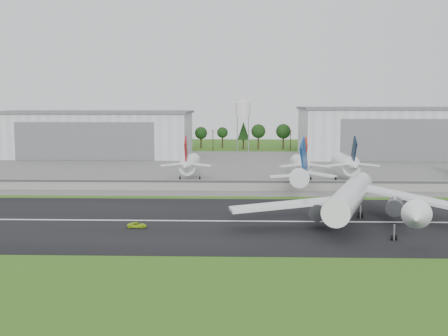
{
  "coord_description": "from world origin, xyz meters",
  "views": [
    {
      "loc": [
        -5.53,
        -118.17,
        27.66
      ],
      "look_at": [
        -10.57,
        40.0,
        9.0
      ],
      "focal_mm": 45.0,
      "sensor_mm": 36.0,
      "label": 1
    }
  ],
  "objects_px": {
    "main_airliner": "(351,202)",
    "parked_jet_red_a": "(189,164)",
    "parked_jet_red_b": "(301,165)",
    "ground_vehicle": "(137,225)",
    "parked_jet_navy": "(347,164)"
  },
  "relations": [
    {
      "from": "main_airliner",
      "to": "parked_jet_red_a",
      "type": "xyz_separation_m",
      "value": [
        -43.5,
        66.96,
        1.19
      ]
    },
    {
      "from": "parked_jet_red_a",
      "to": "main_airliner",
      "type": "bearing_deg",
      "value": -56.99
    },
    {
      "from": "ground_vehicle",
      "to": "parked_jet_red_b",
      "type": "height_order",
      "value": "parked_jet_red_b"
    },
    {
      "from": "ground_vehicle",
      "to": "parked_jet_red_b",
      "type": "bearing_deg",
      "value": -30.81
    },
    {
      "from": "ground_vehicle",
      "to": "main_airliner",
      "type": "bearing_deg",
      "value": -81.75
    },
    {
      "from": "ground_vehicle",
      "to": "parked_jet_red_a",
      "type": "distance_m",
      "value": 74.48
    },
    {
      "from": "parked_jet_red_b",
      "to": "ground_vehicle",
      "type": "bearing_deg",
      "value": -120.59
    },
    {
      "from": "parked_jet_navy",
      "to": "main_airliner",
      "type": "bearing_deg",
      "value": -99.62
    },
    {
      "from": "parked_jet_navy",
      "to": "parked_jet_red_a",
      "type": "bearing_deg",
      "value": -179.97
    },
    {
      "from": "main_airliner",
      "to": "parked_jet_red_a",
      "type": "relative_size",
      "value": 1.85
    },
    {
      "from": "main_airliner",
      "to": "parked_jet_navy",
      "type": "height_order",
      "value": "main_airliner"
    },
    {
      "from": "ground_vehicle",
      "to": "parked_jet_navy",
      "type": "xyz_separation_m",
      "value": [
        59.53,
        74.17,
        5.59
      ]
    },
    {
      "from": "ground_vehicle",
      "to": "parked_jet_navy",
      "type": "bearing_deg",
      "value": -38.97
    },
    {
      "from": "parked_jet_navy",
      "to": "ground_vehicle",
      "type": "bearing_deg",
      "value": -128.75
    },
    {
      "from": "parked_jet_red_a",
      "to": "parked_jet_red_b",
      "type": "relative_size",
      "value": 1.0
    }
  ]
}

